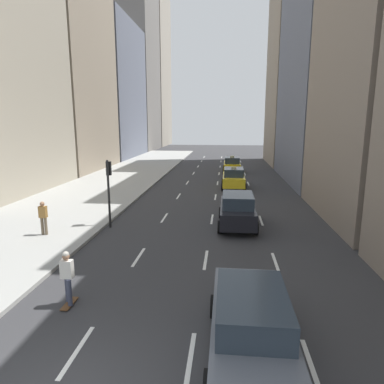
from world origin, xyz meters
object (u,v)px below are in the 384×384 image
Objects in this scene: taxi_second at (232,165)px; traffic_light_pole at (109,183)px; taxi_lead at (234,178)px; skateboarder at (67,276)px; sedan_black_near at (237,210)px; pedestrian_mid_block at (43,216)px; sedan_silver_behind at (251,323)px.

taxi_second is 22.22m from traffic_light_pole.
skateboarder is (-5.35, -19.70, 0.08)m from taxi_lead.
pedestrian_mid_block is (-9.37, -2.82, 0.15)m from sedan_black_near.
pedestrian_mid_block is at bearing -112.04° from taxi_second.
taxi_lead reaches higher than sedan_silver_behind.
sedan_silver_behind is at bearing -90.00° from taxi_lead.
sedan_silver_behind is at bearing -90.00° from sedan_black_near.
sedan_black_near is 10.55m from sedan_silver_behind.
taxi_lead is at bearing 90.00° from sedan_black_near.
sedan_black_near is at bearing -90.00° from taxi_second.
sedan_black_near reaches higher than skateboarder.
taxi_second is at bearing 72.27° from traffic_light_pole.
sedan_silver_behind is (0.00, -30.87, 0.01)m from taxi_second.
pedestrian_mid_block reaches higher than skateboarder.
pedestrian_mid_block is (-9.37, -13.78, 0.19)m from taxi_lead.
taxi_lead reaches higher than skateboarder.
taxi_second is 2.67× the size of pedestrian_mid_block.
traffic_light_pole is at bearing -107.73° from taxi_second.
taxi_lead is 9.35m from taxi_second.
skateboarder is 7.15m from pedestrian_mid_block.
taxi_lead is at bearing 60.14° from traffic_light_pole.
taxi_lead and taxi_second have the same top height.
traffic_light_pole is at bearing 37.70° from pedestrian_mid_block.
sedan_black_near is at bearing 90.00° from sedan_silver_behind.
sedan_silver_behind is 5.65m from skateboarder.
taxi_second is 29.54m from skateboarder.
sedan_black_near is 2.58× the size of skateboarder.
taxi_lead reaches higher than sedan_black_near.
sedan_black_near reaches higher than sedan_silver_behind.
taxi_second is at bearing 90.00° from sedan_silver_behind.
skateboarder is at bearing 161.29° from sedan_silver_behind.
pedestrian_mid_block is at bearing 140.47° from sedan_silver_behind.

